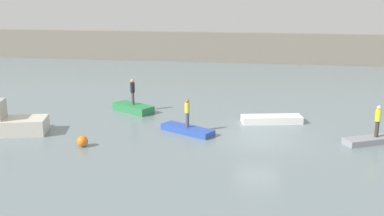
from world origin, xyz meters
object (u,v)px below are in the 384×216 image
Objects in this scene: rowboat_green at (133,108)px; mooring_buoy at (83,141)px; rowboat_white at (272,119)px; person_dark_shirt at (133,90)px; person_hiviz_shirt at (378,119)px; person_yellow_shirt at (187,112)px; rowboat_grey at (376,140)px; rowboat_blue at (187,130)px.

rowboat_green is 7.72m from mooring_buoy.
mooring_buoy is at bearing -63.65° from rowboat_green.
rowboat_green reaches higher than rowboat_white.
person_hiviz_shirt is at bearing -15.66° from person_dark_shirt.
person_hiviz_shirt reaches higher than person_yellow_shirt.
rowboat_white is 1.01× the size of rowboat_grey.
rowboat_grey is 16.24m from person_dark_shirt.
person_dark_shirt reaches higher than rowboat_blue.
person_yellow_shirt is at bearing 179.46° from person_hiviz_shirt.
rowboat_grey is at bearing 90.00° from person_hiviz_shirt.
mooring_buoy is (-0.60, -7.70, 0.04)m from rowboat_green.
person_hiviz_shirt is (15.58, -4.37, 1.12)m from rowboat_green.
rowboat_grey is 16.52m from mooring_buoy.
person_hiviz_shirt reaches higher than rowboat_grey.
rowboat_grey is at bearing -15.66° from person_dark_shirt.
rowboat_green is 1.30m from person_dark_shirt.
rowboat_blue is 1.99× the size of person_yellow_shirt.
person_dark_shirt is at bearing 137.73° from person_yellow_shirt.
person_hiviz_shirt is 16.56m from mooring_buoy.
person_yellow_shirt reaches higher than rowboat_grey.
person_hiviz_shirt is at bearing 15.13° from rowboat_green.
rowboat_white is at bearing -7.35° from person_dark_shirt.
rowboat_green is 0.81× the size of rowboat_grey.
mooring_buoy reaches higher than rowboat_blue.
person_yellow_shirt is 2.84× the size of mooring_buoy.
rowboat_blue is 1.14m from person_yellow_shirt.
person_dark_shirt is at bearing 0.00° from rowboat_green.
rowboat_white is (5.08, 3.00, 0.05)m from rowboat_blue.
person_hiviz_shirt is at bearing 11.62° from mooring_buoy.
rowboat_white reaches higher than rowboat_blue.
person_dark_shirt is at bearing 85.56° from mooring_buoy.
person_yellow_shirt is at bearing 32.97° from mooring_buoy.
mooring_buoy is (-5.29, -3.43, 0.12)m from rowboat_blue.
rowboat_white is 12.21m from mooring_buoy.
mooring_buoy is at bearing -118.75° from rowboat_blue.
mooring_buoy is (-5.29, -3.43, -1.02)m from person_yellow_shirt.
person_dark_shirt is at bearing 166.02° from rowboat_blue.
person_dark_shirt reaches higher than rowboat_white.
mooring_buoy is at bearing -168.38° from person_hiviz_shirt.
rowboat_green reaches higher than rowboat_grey.
rowboat_blue is 10.96m from person_hiviz_shirt.
rowboat_white is at bearing 31.82° from mooring_buoy.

